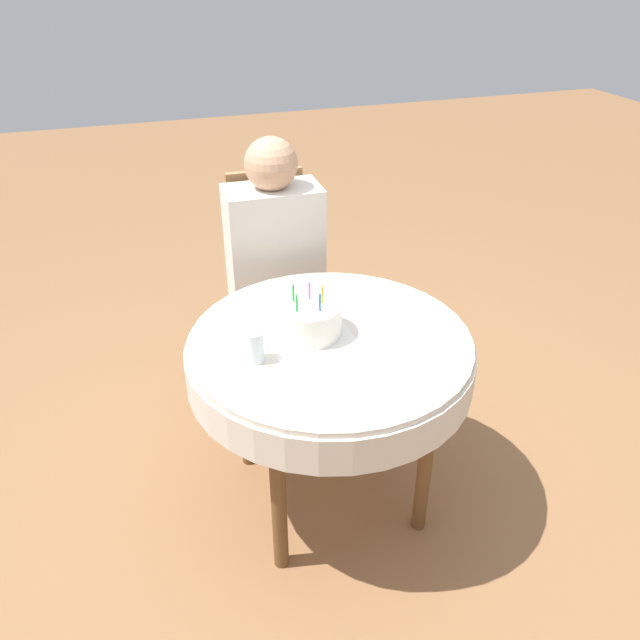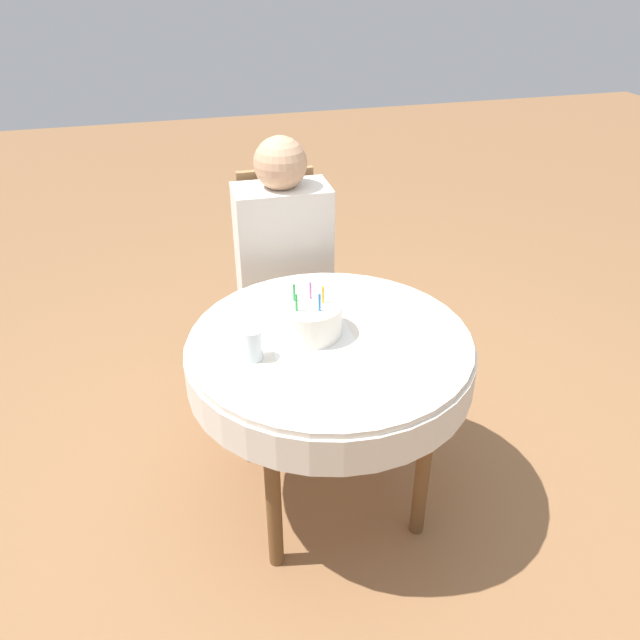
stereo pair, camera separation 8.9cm
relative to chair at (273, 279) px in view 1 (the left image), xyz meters
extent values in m
plane|color=#8C603D|center=(-0.01, -0.79, -0.52)|extent=(12.00, 12.00, 0.00)
cylinder|color=silver|center=(-0.01, -0.79, 0.17)|extent=(0.93, 0.93, 0.02)
cylinder|color=silver|center=(-0.01, -0.79, 0.10)|extent=(0.95, 0.95, 0.13)
cylinder|color=brown|center=(-0.26, -1.05, -0.18)|extent=(0.05, 0.05, 0.68)
cylinder|color=brown|center=(0.25, -1.05, -0.18)|extent=(0.05, 0.05, 0.68)
cylinder|color=brown|center=(-0.26, -0.54, -0.18)|extent=(0.05, 0.05, 0.68)
cylinder|color=brown|center=(0.25, -0.54, -0.18)|extent=(0.05, 0.05, 0.68)
cube|color=#A37A4C|center=(0.00, -0.07, -0.08)|extent=(0.37, 0.37, 0.04)
cube|color=#A37A4C|center=(0.00, 0.10, 0.20)|extent=(0.33, 0.04, 0.53)
cylinder|color=#A37A4C|center=(-0.16, -0.22, -0.31)|extent=(0.04, 0.04, 0.42)
cylinder|color=#A37A4C|center=(0.15, -0.23, -0.31)|extent=(0.04, 0.04, 0.42)
cylinder|color=#A37A4C|center=(-0.15, 0.09, -0.31)|extent=(0.04, 0.04, 0.42)
cylinder|color=#A37A4C|center=(0.16, 0.08, -0.31)|extent=(0.04, 0.04, 0.42)
cylinder|color=tan|center=(-0.10, -0.23, -0.29)|extent=(0.09, 0.09, 0.46)
cylinder|color=tan|center=(0.09, -0.23, -0.29)|extent=(0.09, 0.09, 0.46)
cube|color=silver|center=(0.00, -0.07, 0.19)|extent=(0.39, 0.23, 0.51)
sphere|color=tan|center=(0.00, -0.07, 0.54)|extent=(0.21, 0.21, 0.21)
cube|color=white|center=(-0.07, -0.74, 0.18)|extent=(0.27, 0.27, 0.00)
cylinder|color=white|center=(-0.07, -0.74, 0.24)|extent=(0.22, 0.22, 0.11)
cylinder|color=gold|center=(-0.02, -0.75, 0.32)|extent=(0.01, 0.01, 0.06)
cylinder|color=#D166B2|center=(-0.05, -0.71, 0.32)|extent=(0.01, 0.01, 0.06)
cylinder|color=green|center=(-0.10, -0.71, 0.32)|extent=(0.01, 0.01, 0.06)
cylinder|color=green|center=(-0.11, -0.77, 0.32)|extent=(0.01, 0.01, 0.06)
cylinder|color=blue|center=(-0.04, -0.79, 0.32)|extent=(0.01, 0.01, 0.06)
cylinder|color=silver|center=(-0.27, -0.84, 0.23)|extent=(0.06, 0.06, 0.10)
camera|label=1|loc=(-0.56, -2.39, 1.29)|focal=35.00mm
camera|label=2|loc=(-0.48, -2.42, 1.29)|focal=35.00mm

